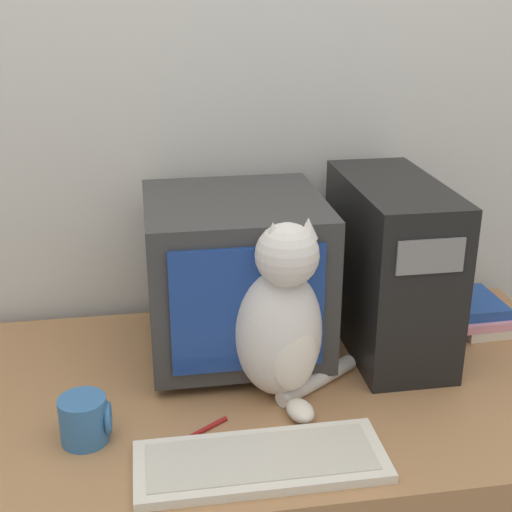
{
  "coord_description": "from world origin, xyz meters",
  "views": [
    {
      "loc": [
        -0.25,
        -0.92,
        1.58
      ],
      "look_at": [
        -0.03,
        0.46,
        1.02
      ],
      "focal_mm": 50.0,
      "sensor_mm": 36.0,
      "label": 1
    }
  ],
  "objects_px": {
    "pen": "(200,432)",
    "crt_monitor": "(235,275)",
    "keyboard": "(261,461)",
    "mug": "(85,420)",
    "cat": "(282,322)",
    "book_stack": "(473,311)",
    "computer_tower": "(390,266)"
  },
  "relations": [
    {
      "from": "book_stack",
      "to": "pen",
      "type": "xyz_separation_m",
      "value": [
        -0.72,
        -0.35,
        -0.03
      ]
    },
    {
      "from": "pen",
      "to": "mug",
      "type": "distance_m",
      "value": 0.22
    },
    {
      "from": "crt_monitor",
      "to": "book_stack",
      "type": "bearing_deg",
      "value": 3.56
    },
    {
      "from": "cat",
      "to": "mug",
      "type": "relative_size",
      "value": 4.06
    },
    {
      "from": "crt_monitor",
      "to": "mug",
      "type": "relative_size",
      "value": 4.07
    },
    {
      "from": "cat",
      "to": "mug",
      "type": "xyz_separation_m",
      "value": [
        -0.4,
        -0.1,
        -0.12
      ]
    },
    {
      "from": "keyboard",
      "to": "mug",
      "type": "xyz_separation_m",
      "value": [
        -0.31,
        0.13,
        0.04
      ]
    },
    {
      "from": "cat",
      "to": "keyboard",
      "type": "bearing_deg",
      "value": -121.44
    },
    {
      "from": "computer_tower",
      "to": "keyboard",
      "type": "height_order",
      "value": "computer_tower"
    },
    {
      "from": "pen",
      "to": "crt_monitor",
      "type": "bearing_deg",
      "value": 70.16
    },
    {
      "from": "book_stack",
      "to": "pen",
      "type": "bearing_deg",
      "value": -154.02
    },
    {
      "from": "cat",
      "to": "pen",
      "type": "xyz_separation_m",
      "value": [
        -0.18,
        -0.12,
        -0.16
      ]
    },
    {
      "from": "keyboard",
      "to": "cat",
      "type": "distance_m",
      "value": 0.29
    },
    {
      "from": "keyboard",
      "to": "book_stack",
      "type": "bearing_deg",
      "value": 36.78
    },
    {
      "from": "keyboard",
      "to": "mug",
      "type": "relative_size",
      "value": 4.7
    },
    {
      "from": "crt_monitor",
      "to": "keyboard",
      "type": "xyz_separation_m",
      "value": [
        -0.01,
        -0.43,
        -0.18
      ]
    },
    {
      "from": "cat",
      "to": "crt_monitor",
      "type": "bearing_deg",
      "value": 97.88
    },
    {
      "from": "book_stack",
      "to": "computer_tower",
      "type": "bearing_deg",
      "value": -167.68
    },
    {
      "from": "crt_monitor",
      "to": "book_stack",
      "type": "distance_m",
      "value": 0.63
    },
    {
      "from": "computer_tower",
      "to": "cat",
      "type": "distance_m",
      "value": 0.34
    },
    {
      "from": "computer_tower",
      "to": "book_stack",
      "type": "height_order",
      "value": "computer_tower"
    },
    {
      "from": "pen",
      "to": "mug",
      "type": "bearing_deg",
      "value": 175.8
    },
    {
      "from": "book_stack",
      "to": "mug",
      "type": "height_order",
      "value": "mug"
    },
    {
      "from": "keyboard",
      "to": "mug",
      "type": "bearing_deg",
      "value": 157.68
    },
    {
      "from": "book_stack",
      "to": "crt_monitor",
      "type": "bearing_deg",
      "value": -176.44
    },
    {
      "from": "computer_tower",
      "to": "keyboard",
      "type": "xyz_separation_m",
      "value": [
        -0.37,
        -0.41,
        -0.19
      ]
    },
    {
      "from": "computer_tower",
      "to": "crt_monitor",
      "type": "bearing_deg",
      "value": 177.29
    },
    {
      "from": "keyboard",
      "to": "pen",
      "type": "distance_m",
      "value": 0.15
    },
    {
      "from": "computer_tower",
      "to": "pen",
      "type": "distance_m",
      "value": 0.59
    },
    {
      "from": "computer_tower",
      "to": "pen",
      "type": "bearing_deg",
      "value": -147.77
    },
    {
      "from": "keyboard",
      "to": "book_stack",
      "type": "height_order",
      "value": "book_stack"
    },
    {
      "from": "crt_monitor",
      "to": "cat",
      "type": "bearing_deg",
      "value": -70.38
    }
  ]
}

